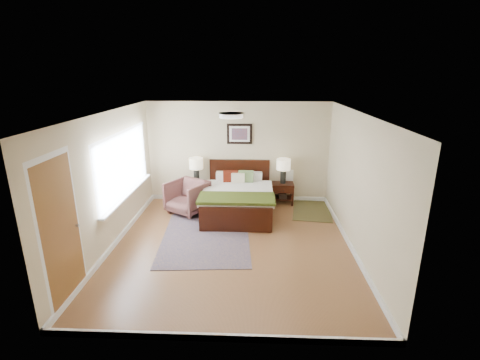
# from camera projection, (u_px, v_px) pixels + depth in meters

# --- Properties ---
(floor) EXTENTS (5.00, 5.00, 0.00)m
(floor) POSITION_uv_depth(u_px,v_px,m) (232.00, 245.00, 6.65)
(floor) COLOR brown
(floor) RESTS_ON ground
(back_wall) EXTENTS (4.50, 0.04, 2.50)m
(back_wall) POSITION_uv_depth(u_px,v_px,m) (238.00, 152.00, 8.66)
(back_wall) COLOR #CAB692
(back_wall) RESTS_ON ground
(front_wall) EXTENTS (4.50, 0.04, 2.50)m
(front_wall) POSITION_uv_depth(u_px,v_px,m) (217.00, 251.00, 3.89)
(front_wall) COLOR #CAB692
(front_wall) RESTS_ON ground
(left_wall) EXTENTS (0.04, 5.00, 2.50)m
(left_wall) POSITION_uv_depth(u_px,v_px,m) (109.00, 181.00, 6.37)
(left_wall) COLOR #CAB692
(left_wall) RESTS_ON ground
(right_wall) EXTENTS (0.04, 5.00, 2.50)m
(right_wall) POSITION_uv_depth(u_px,v_px,m) (357.00, 185.00, 6.19)
(right_wall) COLOR #CAB692
(right_wall) RESTS_ON ground
(ceiling) EXTENTS (4.50, 5.00, 0.02)m
(ceiling) POSITION_uv_depth(u_px,v_px,m) (231.00, 113.00, 5.90)
(ceiling) COLOR white
(ceiling) RESTS_ON back_wall
(window) EXTENTS (0.11, 2.72, 1.32)m
(window) POSITION_uv_depth(u_px,v_px,m) (125.00, 165.00, 6.99)
(window) COLOR silver
(window) RESTS_ON left_wall
(door) EXTENTS (0.06, 1.00, 2.18)m
(door) POSITION_uv_depth(u_px,v_px,m) (61.00, 232.00, 4.75)
(door) COLOR silver
(door) RESTS_ON ground
(ceil_fixture) EXTENTS (0.44, 0.44, 0.08)m
(ceil_fixture) POSITION_uv_depth(u_px,v_px,m) (231.00, 115.00, 5.91)
(ceil_fixture) COLOR white
(ceil_fixture) RESTS_ON ceiling
(bed) EXTENTS (1.63, 1.96, 1.05)m
(bed) POSITION_uv_depth(u_px,v_px,m) (238.00, 194.00, 7.97)
(bed) COLOR black
(bed) RESTS_ON ground
(wall_art) EXTENTS (0.62, 0.05, 0.50)m
(wall_art) POSITION_uv_depth(u_px,v_px,m) (240.00, 134.00, 8.49)
(wall_art) COLOR black
(wall_art) RESTS_ON back_wall
(nightstand_left) EXTENTS (0.45, 0.40, 0.53)m
(nightstand_left) POSITION_uv_depth(u_px,v_px,m) (197.00, 187.00, 8.71)
(nightstand_left) COLOR black
(nightstand_left) RESTS_ON ground
(nightstand_right) EXTENTS (0.53, 0.40, 0.53)m
(nightstand_right) POSITION_uv_depth(u_px,v_px,m) (283.00, 191.00, 8.66)
(nightstand_right) COLOR black
(nightstand_right) RESTS_ON ground
(lamp_left) EXTENTS (0.34, 0.34, 0.61)m
(lamp_left) POSITION_uv_depth(u_px,v_px,m) (196.00, 166.00, 8.57)
(lamp_left) COLOR black
(lamp_left) RESTS_ON nightstand_left
(lamp_right) EXTENTS (0.34, 0.34, 0.61)m
(lamp_right) POSITION_uv_depth(u_px,v_px,m) (283.00, 167.00, 8.48)
(lamp_right) COLOR black
(lamp_right) RESTS_ON nightstand_right
(armchair) EXTENTS (1.12, 1.13, 0.76)m
(armchair) POSITION_uv_depth(u_px,v_px,m) (187.00, 197.00, 8.11)
(armchair) COLOR brown
(armchair) RESTS_ON ground
(rug_persian) EXTENTS (1.87, 2.53, 0.01)m
(rug_persian) POSITION_uv_depth(u_px,v_px,m) (206.00, 237.00, 6.95)
(rug_persian) COLOR #0D1344
(rug_persian) RESTS_ON ground
(rug_navy) EXTENTS (1.05, 1.43, 0.01)m
(rug_navy) POSITION_uv_depth(u_px,v_px,m) (312.00, 210.00, 8.29)
(rug_navy) COLOR black
(rug_navy) RESTS_ON ground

